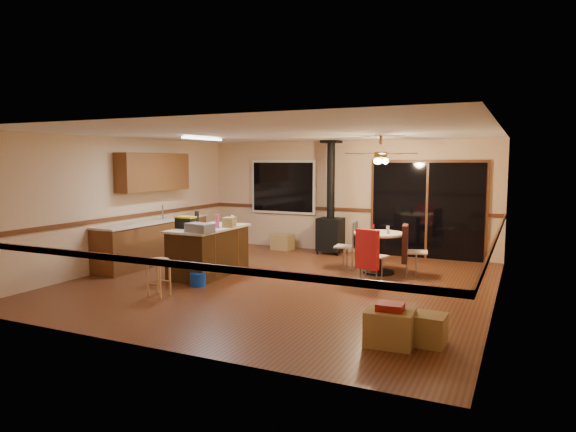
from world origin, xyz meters
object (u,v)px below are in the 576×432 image
Objects in this scene: toolbox_grey at (200,228)px; chair_near at (368,249)px; box_corner_a at (390,327)px; box_corner_b at (426,329)px; wood_stove at (330,222)px; chair_right at (407,244)px; bar_stool at (159,277)px; dining_table at (379,245)px; blue_bucket at (198,279)px; toolbox_black at (185,223)px; chair_left at (351,240)px; box_under_window at (283,242)px; kitchen_island at (209,251)px.

toolbox_grey reaches higher than chair_near.
box_corner_b is (0.38, 0.20, -0.03)m from box_corner_a.
toolbox_grey is 4.15m from box_corner_a.
wood_stove is 2.59m from chair_right.
bar_stool is at bearing -95.87° from toolbox_grey.
toolbox_grey is 3.39m from dining_table.
dining_table is (2.54, 2.31, 0.42)m from blue_bucket.
toolbox_black is 0.37× the size of dining_table.
blue_bucket is at bearing 158.71° from box_corner_a.
chair_right reaches higher than bar_stool.
chair_left is 4.24m from box_corner_a.
toolbox_grey is 0.92× the size of box_corner_a.
box_under_window is at bearing 91.13° from bar_stool.
toolbox_grey is at bearing -154.85° from chair_near.
dining_table is 1.85× the size of chair_left.
toolbox_black is at bearing -115.26° from wood_stove.
chair_near is at bearing 118.88° from box_corner_b.
chair_right is (3.67, 1.82, -0.40)m from toolbox_black.
toolbox_grey is 0.52× the size of dining_table.
bar_stool is (0.43, -1.31, -0.70)m from toolbox_black.
chair_left is (2.55, 1.91, -0.41)m from toolbox_black.
wood_stove is 4.25× the size of bar_stool.
toolbox_grey is at bearing -68.86° from kitchen_island.
wood_stove reaches higher than chair_right.
dining_table reaches higher than box_corner_a.
toolbox_grey is at bearing -132.08° from chair_left.
dining_table reaches higher than box_corner_b.
bar_stool is 4.14m from dining_table.
box_under_window is at bearing 150.06° from dining_table.
blue_bucket is 3.93m from box_under_window.
chair_right is at bearing 99.27° from box_corner_a.
chair_near is at bearing -56.76° from wood_stove.
chair_near is 1.01m from chair_right.
chair_left is 2.70m from box_under_window.
wood_stove is 1.36m from box_under_window.
chair_near is 1.00× the size of chair_right.
kitchen_island is 1.76× the size of dining_table.
chair_left is at bearing 122.90° from chair_near.
box_corner_b is at bearing -5.75° from bar_stool.
wood_stove is 5.08× the size of toolbox_grey.
bar_stool is 0.85m from blue_bucket.
wood_stove is at bearing 76.12° from bar_stool.
bar_stool is at bearing -135.91° from chair_right.
chair_left and chair_near have the same top height.
blue_bucket is 3.45m from dining_table.
toolbox_black reaches higher than box_corner_b.
chair_right reaches higher than box_under_window.
chair_left reaches higher than box_corner_b.
box_corner_a is at bearing -65.82° from chair_left.
chair_right is at bearing 2.01° from dining_table.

